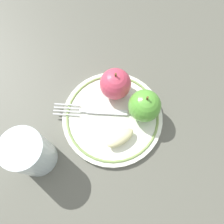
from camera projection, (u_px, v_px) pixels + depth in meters
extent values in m
plane|color=#55564B|center=(108.00, 120.00, 0.50)|extent=(2.00, 2.00, 0.00)
cylinder|color=silver|center=(112.00, 116.00, 0.50)|extent=(0.23, 0.23, 0.01)
torus|color=#7B9751|center=(112.00, 116.00, 0.49)|extent=(0.21, 0.21, 0.01)
sphere|color=#C73D55|center=(115.00, 84.00, 0.48)|extent=(0.07, 0.07, 0.07)
cylinder|color=brown|center=(116.00, 75.00, 0.44)|extent=(0.00, 0.00, 0.01)
sphere|color=#539F34|center=(145.00, 106.00, 0.46)|extent=(0.07, 0.07, 0.07)
cylinder|color=brown|center=(147.00, 98.00, 0.42)|extent=(0.00, 0.00, 0.01)
ellipsoid|color=beige|center=(120.00, 138.00, 0.46)|extent=(0.07, 0.03, 0.02)
cube|color=silver|center=(107.00, 112.00, 0.49)|extent=(0.08, 0.07, 0.00)
cube|color=silver|center=(83.00, 110.00, 0.49)|extent=(0.02, 0.02, 0.00)
cube|color=silver|center=(67.00, 105.00, 0.50)|extent=(0.05, 0.04, 0.00)
cube|color=silver|center=(67.00, 108.00, 0.49)|extent=(0.05, 0.04, 0.00)
cube|color=silver|center=(66.00, 111.00, 0.49)|extent=(0.05, 0.04, 0.00)
cube|color=silver|center=(66.00, 115.00, 0.49)|extent=(0.05, 0.04, 0.00)
cylinder|color=silver|center=(30.00, 153.00, 0.42)|extent=(0.08, 0.08, 0.11)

